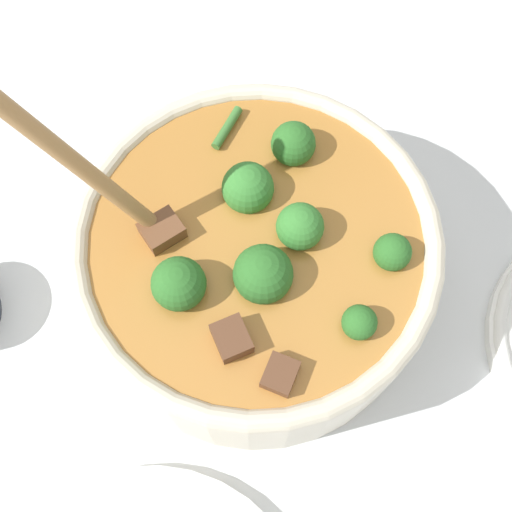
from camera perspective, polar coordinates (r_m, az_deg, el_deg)
ground_plane at (r=0.56m, az=-0.00°, el=-2.77°), size 4.00×4.00×0.00m
stew_bowl at (r=0.50m, az=-0.03°, el=-0.31°), size 0.30×0.28×0.30m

